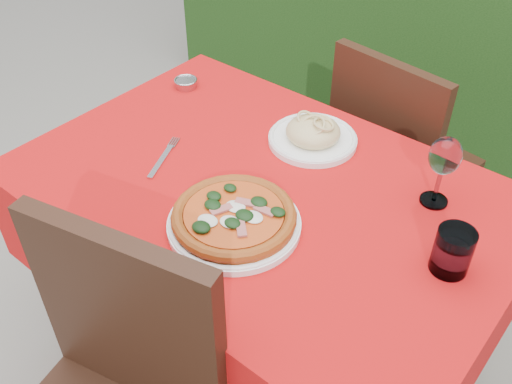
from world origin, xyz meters
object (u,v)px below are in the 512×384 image
Objects in this scene: steel_ramekin at (186,84)px; water_glass at (452,253)px; pizza_plate at (234,218)px; fork at (161,161)px; pasta_plate at (313,135)px; wine_glass at (445,159)px; chair_far at (394,155)px.

water_glass is at bearing -11.26° from steel_ramekin.
pizza_plate reaches higher than fork.
fork is (-0.32, 0.06, -0.02)m from pizza_plate.
water_glass is at bearing 23.89° from pizza_plate.
pasta_plate is 0.49m from steel_ramekin.
water_glass reaches higher than pizza_plate.
pasta_plate is 0.54m from water_glass.
water_glass is 0.57× the size of wine_glass.
chair_far is 0.74m from steel_ramekin.
pasta_plate is at bearing 28.11° from fork.
chair_far is 3.62× the size of pasta_plate.
chair_far is 2.87× the size of pizza_plate.
pizza_plate is at bearing -35.63° from fork.
pasta_plate is (-0.06, 0.40, -0.00)m from pizza_plate.
wine_glass is at bearing 50.09° from pizza_plate.
fork is at bearing -127.63° from pasta_plate.
wine_glass is 0.72m from fork.
steel_ramekin is at bearing 42.33° from chair_far.
chair_far is at bearing 125.14° from water_glass.
pizza_plate is 1.66× the size of wine_glass.
pasta_plate is at bearing 98.34° from pizza_plate.
water_glass is (0.50, -0.20, 0.02)m from pasta_plate.
wine_glass reaches higher than water_glass.
chair_far reaches higher than steel_ramekin.
pizza_plate is at bearing -81.66° from pasta_plate.
chair_far is 0.84m from fork.
chair_far is at bearing 78.93° from pasta_plate.
water_glass reaches higher than steel_ramekin.
fork is at bearing -170.15° from water_glass.
pasta_plate is at bearing 85.97° from chair_far.
water_glass is at bearing -56.34° from wine_glass.
steel_ramekin is at bearing 168.74° from water_glass.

